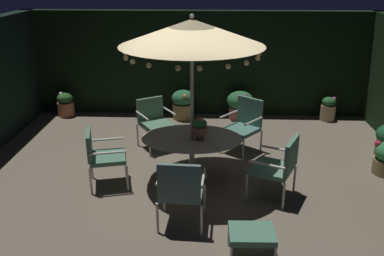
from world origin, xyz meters
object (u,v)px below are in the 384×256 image
(ottoman_footrest, at_px, (252,235))
(potted_plant_right_far, at_px, (328,109))
(patio_chair_southeast, at_px, (154,119))
(potted_plant_right_near, at_px, (66,104))
(potted_plant_back_right, at_px, (183,104))
(patio_chair_north, at_px, (181,188))
(patio_chair_northeast, at_px, (279,164))
(patio_dining_table, at_px, (192,144))
(patio_umbrella, at_px, (192,33))
(patio_chair_east, at_px, (244,122))
(patio_chair_south, at_px, (101,153))
(potted_plant_left_near, at_px, (240,104))
(centerpiece_planter, at_px, (200,127))

(ottoman_footrest, relative_size, potted_plant_right_far, 0.99)
(patio_chair_southeast, xyz_separation_m, potted_plant_right_near, (-2.35, 1.74, -0.29))
(patio_chair_southeast, xyz_separation_m, potted_plant_right_far, (3.82, 1.70, -0.29))
(ottoman_footrest, relative_size, potted_plant_back_right, 0.83)
(patio_chair_north, height_order, patio_chair_northeast, patio_chair_north)
(patio_dining_table, distance_m, patio_umbrella, 1.81)
(potted_plant_back_right, bearing_deg, potted_plant_right_far, 0.40)
(potted_plant_back_right, bearing_deg, patio_chair_east, -53.84)
(patio_umbrella, relative_size, patio_chair_southeast, 2.81)
(patio_umbrella, distance_m, patio_chair_north, 2.35)
(patio_chair_northeast, bearing_deg, ottoman_footrest, -110.15)
(potted_plant_right_far, bearing_deg, patio_chair_east, -139.26)
(patio_chair_south, xyz_separation_m, potted_plant_left_near, (2.43, 3.32, -0.21))
(patio_chair_south, distance_m, potted_plant_right_near, 3.76)
(patio_dining_table, relative_size, potted_plant_right_far, 2.93)
(centerpiece_planter, distance_m, patio_chair_southeast, 1.66)
(ottoman_footrest, bearing_deg, patio_chair_southeast, 115.89)
(potted_plant_right_far, bearing_deg, patio_chair_north, -125.12)
(patio_chair_southeast, bearing_deg, potted_plant_right_far, 23.92)
(patio_chair_southeast, height_order, potted_plant_back_right, patio_chair_southeast)
(patio_chair_southeast, distance_m, potted_plant_right_near, 2.94)
(potted_plant_right_far, bearing_deg, patio_umbrella, -135.83)
(potted_plant_right_far, bearing_deg, potted_plant_back_right, -179.60)
(centerpiece_planter, height_order, patio_chair_east, centerpiece_planter)
(patio_chair_southeast, distance_m, potted_plant_left_near, 2.49)
(patio_chair_northeast, xyz_separation_m, patio_chair_east, (-0.40, 1.78, -0.00))
(ottoman_footrest, height_order, potted_plant_back_right, potted_plant_back_right)
(patio_dining_table, distance_m, potted_plant_left_near, 3.13)
(centerpiece_planter, xyz_separation_m, potted_plant_left_near, (0.87, 3.05, -0.58))
(patio_chair_northeast, height_order, patio_chair_east, patio_chair_east)
(patio_umbrella, bearing_deg, patio_dining_table, -27.13)
(patio_chair_south, relative_size, ottoman_footrest, 1.67)
(potted_plant_right_far, height_order, potted_plant_left_near, potted_plant_left_near)
(potted_plant_right_far, bearing_deg, patio_chair_south, -143.54)
(potted_plant_back_right, distance_m, potted_plant_right_near, 2.81)
(patio_umbrella, distance_m, potted_plant_right_far, 4.73)
(patio_chair_southeast, distance_m, potted_plant_right_far, 4.19)
(patio_dining_table, bearing_deg, patio_chair_southeast, 122.48)
(patio_chair_east, relative_size, patio_chair_southeast, 1.06)
(ottoman_footrest, height_order, potted_plant_right_far, potted_plant_right_far)
(patio_chair_southeast, relative_size, potted_plant_right_far, 1.68)
(patio_dining_table, distance_m, patio_chair_northeast, 1.49)
(patio_chair_northeast, distance_m, ottoman_footrest, 1.56)
(potted_plant_back_right, xyz_separation_m, potted_plant_left_near, (1.33, 0.04, -0.00))
(patio_chair_east, height_order, potted_plant_back_right, patio_chair_east)
(potted_plant_back_right, bearing_deg, patio_chair_south, -108.46)
(patio_chair_north, xyz_separation_m, patio_chair_east, (1.04, 2.64, -0.03))
(ottoman_footrest, distance_m, potted_plant_right_near, 6.43)
(centerpiece_planter, bearing_deg, patio_chair_southeast, 124.65)
(centerpiece_planter, bearing_deg, patio_chair_south, -170.18)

